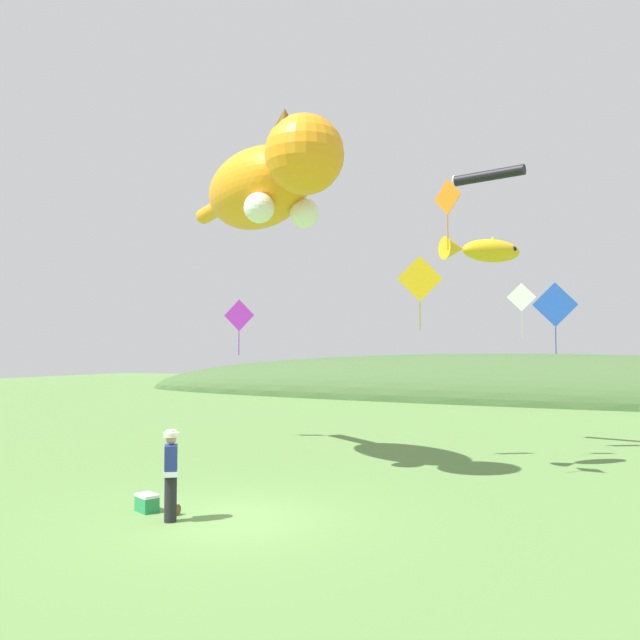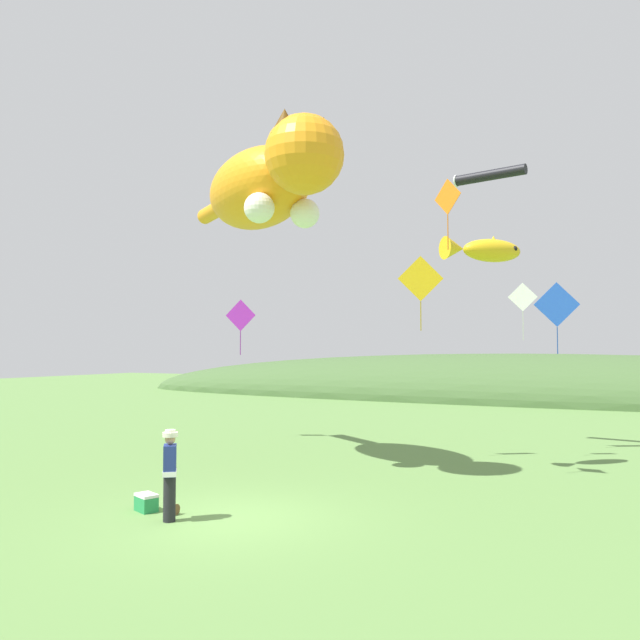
# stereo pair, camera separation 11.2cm
# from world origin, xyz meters

# --- Properties ---
(ground_plane) EXTENTS (120.00, 120.00, 0.00)m
(ground_plane) POSITION_xyz_m (0.00, 0.00, 0.00)
(ground_plane) COLOR #5B8442
(distant_hill_ridge) EXTENTS (61.79, 12.25, 6.23)m
(distant_hill_ridge) POSITION_xyz_m (2.52, 32.85, 0.00)
(distant_hill_ridge) COLOR #426033
(distant_hill_ridge) RESTS_ON ground
(festival_attendant) EXTENTS (0.46, 0.49, 1.77)m
(festival_attendant) POSITION_xyz_m (-0.93, -0.66, 0.95)
(festival_attendant) COLOR black
(festival_attendant) RESTS_ON ground
(kite_spool) EXTENTS (0.14, 0.22, 0.22)m
(kite_spool) POSITION_xyz_m (-1.18, -0.22, 0.11)
(kite_spool) COLOR olive
(kite_spool) RESTS_ON ground
(picnic_cooler) EXTENTS (0.57, 0.48, 0.36)m
(picnic_cooler) POSITION_xyz_m (-1.87, -0.27, 0.18)
(picnic_cooler) COLOR #268C4C
(picnic_cooler) RESTS_ON ground
(kite_giant_cat) EXTENTS (7.77, 5.70, 2.72)m
(kite_giant_cat) POSITION_xyz_m (-2.21, 4.96, 8.14)
(kite_giant_cat) COLOR orange
(kite_fish_windsock) EXTENTS (2.16, 2.20, 0.75)m
(kite_fish_windsock) POSITION_xyz_m (3.51, 7.20, 6.14)
(kite_fish_windsock) COLOR gold
(kite_tube_streamer) EXTENTS (2.53, 0.83, 0.44)m
(kite_tube_streamer) POSITION_xyz_m (2.88, 11.12, 9.32)
(kite_tube_streamer) COLOR black
(kite_diamond_orange) EXTENTS (0.81, 0.48, 1.83)m
(kite_diamond_orange) POSITION_xyz_m (3.04, 5.23, 7.23)
(kite_diamond_orange) COLOR orange
(kite_diamond_gold) EXTENTS (1.26, 0.63, 2.30)m
(kite_diamond_gold) POSITION_xyz_m (1.41, 8.03, 5.51)
(kite_diamond_gold) COLOR yellow
(kite_diamond_blue) EXTENTS (1.42, 0.52, 2.40)m
(kite_diamond_blue) POSITION_xyz_m (4.92, 11.80, 4.85)
(kite_diamond_blue) COLOR blue
(kite_diamond_violet) EXTENTS (1.18, 0.28, 2.10)m
(kite_diamond_violet) POSITION_xyz_m (-6.10, 9.36, 4.64)
(kite_diamond_violet) COLOR purple
(kite_diamond_white) EXTENTS (0.85, 0.26, 1.78)m
(kite_diamond_white) POSITION_xyz_m (4.17, 9.56, 4.94)
(kite_diamond_white) COLOR white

